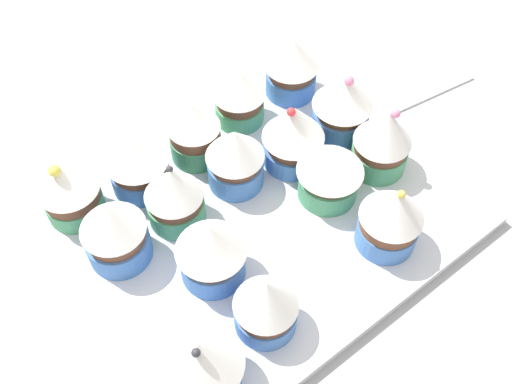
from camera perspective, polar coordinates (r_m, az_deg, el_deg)
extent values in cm
cube|color=#9E9EA3|center=(60.46, 0.00, -3.21)|extent=(180.00, 180.00, 3.00)
cube|color=silver|center=(58.72, 0.00, -2.09)|extent=(37.78, 30.98, 1.20)
cylinder|color=#477AC6|center=(49.59, -5.03, -16.78)|extent=(6.12, 6.12, 2.61)
cylinder|color=brown|center=(47.90, -5.19, -16.05)|extent=(5.68, 5.68, 1.00)
cone|color=white|center=(45.76, -5.41, -15.04)|extent=(6.78, 6.78, 3.61)
sphere|color=#333338|center=(43.96, -5.74, -14.98)|extent=(0.69, 0.69, 0.69)
cylinder|color=#477AC6|center=(51.47, 0.91, -11.77)|extent=(5.35, 5.35, 2.20)
cylinder|color=brown|center=(49.95, 0.94, -10.96)|extent=(5.01, 5.01, 1.17)
cone|color=white|center=(47.78, 0.97, -9.71)|extent=(5.46, 5.46, 3.64)
cylinder|color=#477AC6|center=(56.53, 12.28, -3.82)|extent=(5.59, 5.59, 2.60)
cylinder|color=brown|center=(54.88, 12.64, -2.68)|extent=(5.36, 5.36, 1.42)
cone|color=white|center=(52.82, 13.13, -1.13)|extent=(5.81, 5.81, 3.72)
sphere|color=#EAD64C|center=(51.33, 13.68, -0.21)|extent=(0.73, 0.73, 0.73)
cylinder|color=#477AC6|center=(53.61, -4.13, -6.89)|extent=(5.81, 5.81, 2.70)
cylinder|color=brown|center=(51.94, -4.25, -5.83)|extent=(5.33, 5.33, 1.17)
cone|color=white|center=(49.93, -4.42, -4.45)|extent=(6.30, 6.30, 3.54)
cylinder|color=#4C9E6B|center=(58.81, 6.85, 0.61)|extent=(5.83, 5.83, 2.57)
cylinder|color=brown|center=(57.38, 7.03, 1.71)|extent=(5.23, 5.23, 1.06)
cone|color=white|center=(55.83, 7.23, 2.98)|extent=(6.47, 6.47, 2.95)
cylinder|color=#4C9E6B|center=(61.84, 11.56, 3.28)|extent=(5.63, 5.63, 2.65)
cylinder|color=brown|center=(60.43, 11.85, 4.43)|extent=(5.33, 5.33, 1.14)
cone|color=white|center=(58.58, 12.26, 6.05)|extent=(5.75, 5.75, 3.94)
sphere|color=pink|center=(57.43, 13.17, 7.29)|extent=(0.90, 0.90, 0.90)
cylinder|color=#477AC6|center=(55.83, -12.92, -4.96)|extent=(5.84, 5.84, 2.79)
cylinder|color=brown|center=(54.11, -13.32, -3.80)|extent=(5.30, 5.30, 1.36)
cone|color=white|center=(52.27, -13.78, -2.45)|extent=(5.88, 5.88, 3.18)
cylinder|color=#4C9E6B|center=(57.23, -7.57, -1.68)|extent=(5.47, 5.47, 2.51)
cylinder|color=brown|center=(55.76, -7.76, -0.62)|extent=(5.12, 5.12, 1.13)
cone|color=white|center=(53.93, -8.03, 0.82)|extent=(5.51, 5.51, 3.49)
sphere|color=#333338|center=(52.83, -8.24, 2.16)|extent=(0.65, 0.65, 0.65)
cylinder|color=#477AC6|center=(59.31, -1.95, 1.90)|extent=(5.55, 5.55, 2.78)
cylinder|color=brown|center=(57.80, -2.00, 3.10)|extent=(5.05, 5.05, 1.10)
cone|color=white|center=(56.08, -2.06, 4.57)|extent=(5.74, 5.74, 3.42)
cylinder|color=#477AC6|center=(61.33, 3.46, 3.79)|extent=(6.00, 6.00, 2.30)
cylinder|color=brown|center=(59.98, 3.54, 4.89)|extent=(5.38, 5.38, 1.26)
cone|color=white|center=(58.05, 3.67, 6.60)|extent=(6.26, 6.26, 3.98)
sphere|color=red|center=(56.42, 3.37, 7.61)|extent=(0.87, 0.87, 0.87)
cylinder|color=#477AC6|center=(64.45, 7.98, 6.70)|extent=(5.92, 5.92, 2.71)
cylinder|color=brown|center=(63.08, 8.17, 7.90)|extent=(5.28, 5.28, 1.13)
cone|color=white|center=(61.35, 8.44, 9.52)|extent=(6.28, 6.28, 3.85)
sphere|color=pink|center=(59.82, 8.87, 10.41)|extent=(1.01, 1.01, 1.01)
cylinder|color=#4C9E6B|center=(59.85, -16.85, -1.12)|extent=(5.56, 5.56, 2.22)
cylinder|color=brown|center=(58.38, -17.28, -0.04)|extent=(5.32, 5.32, 1.57)
cone|color=white|center=(56.62, -17.84, 1.35)|extent=(5.92, 5.92, 3.06)
sphere|color=#EAD64C|center=(55.51, -18.65, 1.91)|extent=(1.09, 1.09, 1.09)
cylinder|color=#477AC6|center=(60.14, -10.90, 1.43)|extent=(5.83, 5.83, 2.55)
cylinder|color=brown|center=(58.63, -11.20, 2.61)|extent=(5.40, 5.40, 1.39)
cone|color=white|center=(56.87, -11.57, 4.10)|extent=(6.26, 6.26, 3.29)
cylinder|color=#4C9E6B|center=(61.84, -5.73, 4.42)|extent=(5.28, 5.28, 2.71)
cylinder|color=brown|center=(60.28, -5.89, 5.73)|extent=(5.04, 5.04, 1.50)
cone|color=white|center=(58.61, -6.07, 7.23)|extent=(5.35, 5.35, 3.10)
cylinder|color=#4C9E6B|center=(65.25, -1.57, 7.73)|extent=(5.28, 5.28, 2.21)
cylinder|color=brown|center=(63.94, -1.61, 8.88)|extent=(4.84, 4.84, 1.47)
cone|color=white|center=(62.34, -1.66, 10.39)|extent=(5.66, 5.66, 3.16)
cylinder|color=#477AC6|center=(68.20, 3.31, 10.35)|extent=(5.62, 5.62, 2.59)
cylinder|color=brown|center=(66.89, 3.39, 11.56)|extent=(5.04, 5.04, 1.28)
cone|color=white|center=(65.33, 3.49, 13.11)|extent=(6.04, 6.04, 3.46)
cube|color=white|center=(75.20, 13.83, 11.36)|extent=(13.98, 12.42, 0.60)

